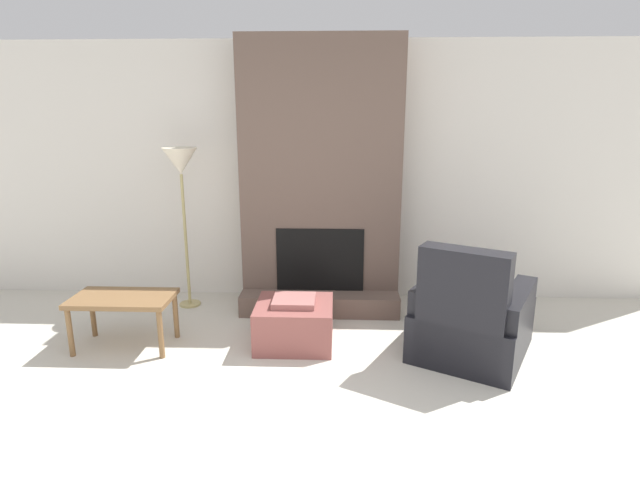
{
  "coord_description": "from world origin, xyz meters",
  "views": [
    {
      "loc": [
        0.18,
        -2.04,
        1.91
      ],
      "look_at": [
        0.0,
        2.62,
        0.71
      ],
      "focal_mm": 28.0,
      "sensor_mm": 36.0,
      "label": 1
    }
  ],
  "objects_px": {
    "floor_lamp_left": "(181,169)",
    "armchair": "(470,323)",
    "ottoman": "(294,323)",
    "side_table": "(123,303)"
  },
  "relations": [
    {
      "from": "floor_lamp_left",
      "to": "armchair",
      "type": "bearing_deg",
      "value": -21.01
    },
    {
      "from": "ottoman",
      "to": "floor_lamp_left",
      "type": "xyz_separation_m",
      "value": [
        -1.15,
        0.83,
        1.2
      ]
    },
    {
      "from": "armchair",
      "to": "floor_lamp_left",
      "type": "relative_size",
      "value": 0.77
    },
    {
      "from": "ottoman",
      "to": "side_table",
      "type": "distance_m",
      "value": 1.42
    },
    {
      "from": "ottoman",
      "to": "armchair",
      "type": "height_order",
      "value": "armchair"
    },
    {
      "from": "armchair",
      "to": "side_table",
      "type": "bearing_deg",
      "value": 27.5
    },
    {
      "from": "ottoman",
      "to": "side_table",
      "type": "bearing_deg",
      "value": -175.5
    },
    {
      "from": "side_table",
      "to": "floor_lamp_left",
      "type": "height_order",
      "value": "floor_lamp_left"
    },
    {
      "from": "ottoman",
      "to": "side_table",
      "type": "relative_size",
      "value": 0.78
    },
    {
      "from": "ottoman",
      "to": "floor_lamp_left",
      "type": "height_order",
      "value": "floor_lamp_left"
    }
  ]
}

